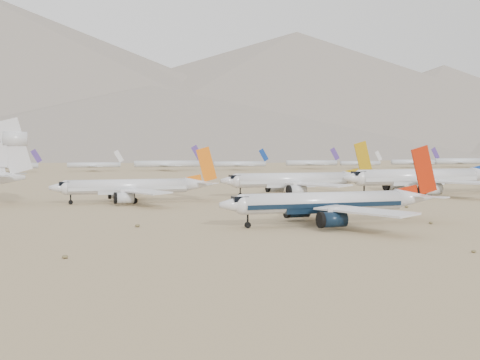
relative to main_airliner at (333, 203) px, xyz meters
The scene contains 9 objects.
ground 9.93m from the main_airliner, 131.16° to the right, with size 7000.00×7000.00×0.00m, color #9C815B.
main_airliner is the anchor object (origin of this frame).
row2_navy_widebody 85.34m from the main_airliner, 43.76° to the left, with size 54.97×53.76×19.56m.
row2_gold_tail 70.53m from the main_airliner, 72.12° to the left, with size 48.02×46.96×17.10m.
row2_orange_tail 65.65m from the main_airliner, 117.05° to the left, with size 42.61×41.68×15.20m.
distant_storage_row 300.31m from the main_airliner, 74.77° to the left, with size 672.42×53.11×16.14m.
mountain_range 1653.01m from the main_airliner, 87.76° to the left, with size 7354.00×3024.00×470.00m.
foothills 1212.56m from the main_airliner, 64.53° to the left, with size 4637.50×1395.00×155.00m.
desert_scrub 36.57m from the main_airliner, 102.13° to the right, with size 261.14×121.67×0.63m.
Camera 1 is at (-45.93, -97.43, 14.62)m, focal length 45.00 mm.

